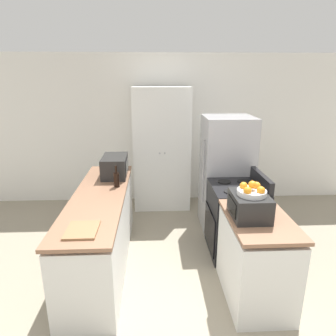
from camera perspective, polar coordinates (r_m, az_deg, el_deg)
The scene contains 11 objects.
wall_back at distance 5.39m, azimuth -0.78°, elevation 7.24°, with size 7.00×0.06×2.60m.
counter_left at distance 3.76m, azimuth -12.56°, elevation -11.61°, with size 0.60×2.29×0.91m.
counter_right at distance 3.29m, azimuth 16.32°, elevation -16.44°, with size 0.60×0.94×0.91m.
pantry_cabinet at distance 5.11m, azimuth -1.20°, elevation 3.64°, with size 0.95×0.59×2.06m.
stove at distance 3.99m, azimuth 12.72°, elevation -9.49°, with size 0.66×0.72×1.07m.
refrigerator at distance 4.52m, azimuth 10.97°, elevation -1.00°, with size 0.73×0.68×1.68m.
microwave at distance 4.14m, azimuth -10.07°, elevation 0.35°, with size 0.33×0.52×0.27m.
wine_bottle at distance 3.73m, azimuth -9.78°, elevation -2.10°, with size 0.07×0.07×0.27m.
toaster_oven at distance 3.00m, azimuth 15.24°, elevation -6.97°, with size 0.34×0.42×0.24m.
fruit_bowl at distance 2.93m, azimuth 15.69°, elevation -4.16°, with size 0.27×0.27×0.14m.
cutting_board at distance 2.80m, azimuth -16.05°, elevation -11.29°, with size 0.28×0.33×0.02m.
Camera 1 is at (-0.18, -2.01, 2.22)m, focal length 32.00 mm.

